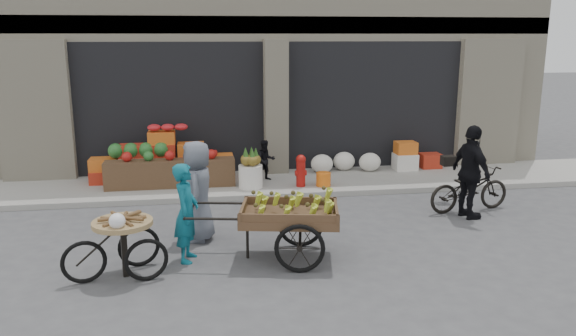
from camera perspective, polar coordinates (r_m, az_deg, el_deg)
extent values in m
plane|color=#424244|center=(9.05, 3.09, -8.50)|extent=(80.00, 80.00, 0.00)
cube|color=gray|center=(12.87, -0.67, -1.54)|extent=(18.00, 2.20, 0.12)
cube|color=beige|center=(16.51, -2.80, 13.79)|extent=(14.00, 6.00, 7.00)
cube|color=gray|center=(13.68, -1.48, 14.32)|extent=(14.00, 0.30, 0.40)
cube|color=black|center=(14.33, -11.70, 6.27)|extent=(4.40, 1.60, 3.10)
cube|color=black|center=(14.93, 7.76, 6.70)|extent=(4.40, 1.60, 3.10)
cube|color=beige|center=(13.59, -1.33, 6.17)|extent=(0.55, 0.80, 3.22)
cube|color=brown|center=(12.53, -11.84, -0.54)|extent=(2.80, 0.45, 0.60)
sphere|color=#1E5923|center=(12.98, -14.92, 1.76)|extent=(0.34, 0.34, 0.34)
cylinder|color=silver|center=(12.23, -3.82, -0.86)|extent=(0.52, 0.52, 0.50)
cylinder|color=#A5140F|center=(12.31, 1.30, -0.59)|extent=(0.20, 0.20, 0.56)
sphere|color=#A5140F|center=(12.24, 1.31, 0.86)|extent=(0.22, 0.22, 0.22)
cylinder|color=orange|center=(12.39, 3.62, -1.14)|extent=(0.32, 0.32, 0.30)
ellipsoid|color=silver|center=(13.70, 5.91, 0.51)|extent=(1.70, 0.60, 0.44)
imported|color=black|center=(12.80, -2.29, 0.79)|extent=(0.51, 0.43, 0.93)
cube|color=brown|center=(8.55, 0.16, -4.99)|extent=(1.63, 1.22, 0.13)
torus|color=black|center=(8.16, 1.19, -8.19)|extent=(0.74, 0.20, 0.74)
torus|color=black|center=(9.14, 1.29, -5.79)|extent=(0.74, 0.20, 0.74)
cylinder|color=black|center=(8.71, -4.15, -7.24)|extent=(0.05, 0.05, 0.61)
imported|color=#0E5B6D|center=(8.61, -10.29, -4.49)|extent=(0.46, 0.61, 1.52)
cylinder|color=#9E7F51|center=(8.23, -16.47, -5.38)|extent=(1.04, 1.04, 0.07)
cube|color=black|center=(8.36, -16.29, -7.98)|extent=(0.10, 0.10, 0.80)
torus|color=black|center=(8.17, -14.19, -9.04)|extent=(0.61, 0.23, 0.62)
torus|color=black|center=(8.68, -14.89, -7.72)|extent=(0.61, 0.23, 0.62)
torus|color=black|center=(8.34, -20.02, -8.98)|extent=(0.61, 0.23, 0.62)
imported|color=slate|center=(9.43, -9.19, -2.33)|extent=(0.59, 0.86, 1.69)
imported|color=black|center=(11.50, 17.93, -2.00)|extent=(1.79, 0.86, 0.90)
imported|color=black|center=(10.96, 18.09, -0.42)|extent=(0.59, 1.09, 1.76)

